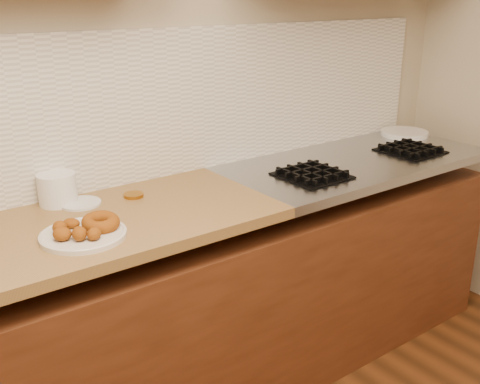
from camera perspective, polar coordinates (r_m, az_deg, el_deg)
name	(u,v)px	position (r m, az deg, el deg)	size (l,w,h in m)	color
wall_back	(83,73)	(2.17, -15.62, 11.55)	(4.00, 0.02, 2.70)	#B9AD8F
base_cabinet	(138,337)	(2.24, -10.30, -14.33)	(3.60, 0.60, 0.77)	#572A14
stovetop	(355,162)	(2.67, 11.58, 2.98)	(1.30, 0.62, 0.04)	#9EA0A5
backsplash	(88,114)	(2.19, -15.14, 7.64)	(3.60, 0.02, 0.60)	silver
burner_grates	(365,161)	(2.60, 12.55, 3.13)	(0.91, 0.26, 0.03)	black
donut_plate	(83,235)	(1.84, -15.63, -4.23)	(0.27, 0.27, 0.02)	beige
ring_donut	(101,222)	(1.85, -13.98, -2.99)	(0.12, 0.12, 0.04)	brown
fried_dough_chunks	(72,231)	(1.81, -16.73, -3.80)	(0.15, 0.20, 0.05)	brown
plastic_tub	(57,189)	(2.14, -18.07, 0.31)	(0.14, 0.14, 0.11)	white
tub_lid	(80,203)	(2.12, -15.91, -1.11)	(0.15, 0.15, 0.01)	silver
brass_jar_lid	(134,195)	(2.15, -10.76, -0.32)	(0.08, 0.08, 0.01)	#A16619
plate_stack	(404,133)	(3.16, 16.34, 5.76)	(0.25, 0.25, 0.02)	silver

